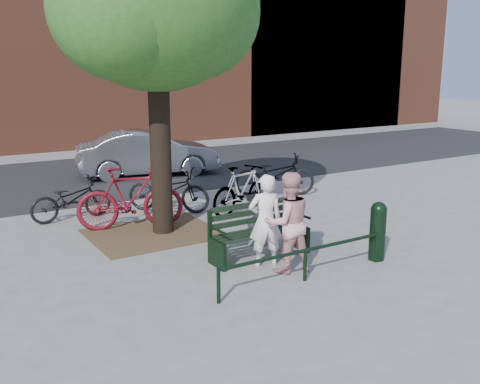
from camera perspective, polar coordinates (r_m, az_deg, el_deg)
ground at (r=9.14m, az=2.16°, el=-6.99°), size 90.00×90.00×0.00m
dirt_pit at (r=10.53m, az=-9.18°, el=-4.38°), size 2.40×2.00×0.02m
road at (r=16.63m, az=-14.56°, el=1.76°), size 40.00×7.00×0.01m
park_bench at (r=9.05m, az=1.90°, el=-4.00°), size 1.74×0.54×0.97m
guard_railing at (r=8.10m, az=6.99°, el=-6.72°), size 3.06×0.06×0.51m
person_left at (r=8.57m, az=2.73°, el=-3.06°), size 0.64×0.51×1.51m
person_right at (r=8.34m, az=5.13°, el=-3.25°), size 0.88×0.74×1.59m
bollard at (r=9.17m, az=14.48°, el=-3.84°), size 0.27×0.27×1.00m
litter_bin at (r=9.70m, az=1.98°, el=-3.00°), size 0.44×0.44×0.89m
bicycle_a at (r=11.79m, az=-17.56°, el=-0.72°), size 1.75×0.71×0.90m
bicycle_b at (r=10.81m, az=-11.59°, el=-0.62°), size 2.18×1.12×1.26m
bicycle_c at (r=11.99m, az=-7.63°, el=0.22°), size 1.81×1.79×0.99m
bicycle_d at (r=11.71m, az=0.22°, el=0.25°), size 1.87×0.97×1.08m
bicycle_e at (r=13.48m, az=3.72°, el=1.85°), size 2.09×1.59×1.05m
parked_car at (r=16.15m, az=-9.78°, el=4.09°), size 4.32×2.21×1.36m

